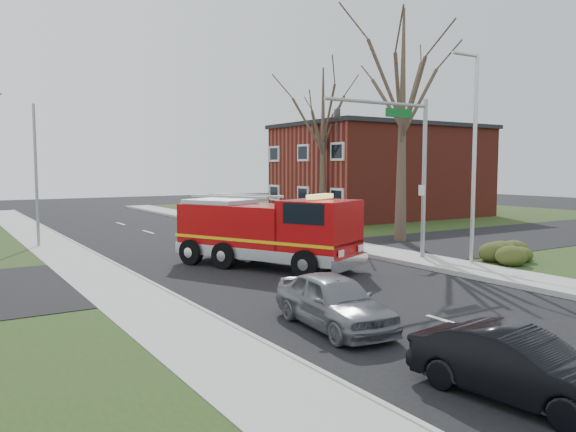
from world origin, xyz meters
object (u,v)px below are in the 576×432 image
traffic_signal_mast (402,149)px  fire_engine (269,234)px  parked_car_maroon (334,301)px  parked_car_gray (518,366)px

traffic_signal_mast → fire_engine: size_ratio=0.88×
parked_car_maroon → parked_car_gray: parked_car_maroon is taller
traffic_signal_mast → parked_car_gray: size_ratio=1.83×
fire_engine → parked_car_gray: bearing=-128.0°
parked_car_gray → fire_engine: bearing=69.5°
traffic_signal_mast → fire_engine: 6.45m
parked_car_maroon → parked_car_gray: (0.00, -5.16, -0.07)m
parked_car_maroon → parked_car_gray: 5.16m
traffic_signal_mast → parked_car_gray: bearing=-125.5°
fire_engine → parked_car_maroon: (-2.93, -8.19, -0.67)m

